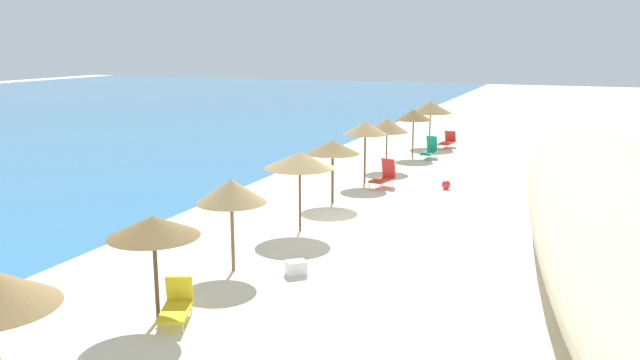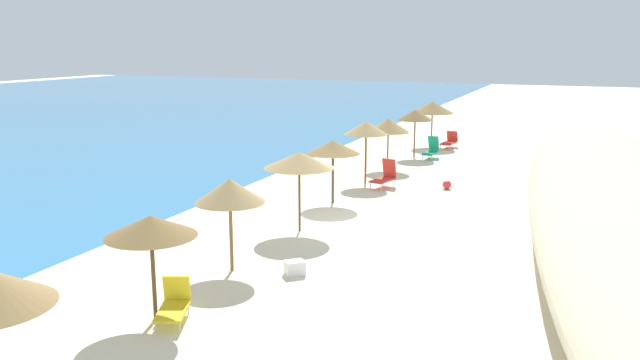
% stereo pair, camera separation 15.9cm
% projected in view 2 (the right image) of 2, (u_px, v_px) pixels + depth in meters
% --- Properties ---
extents(ground_plane, '(160.00, 160.00, 0.00)m').
position_uv_depth(ground_plane, '(342.00, 223.00, 22.82)').
color(ground_plane, beige).
extents(dune_ridge, '(39.23, 8.58, 2.17)m').
position_uv_depth(dune_ridge, '(614.00, 192.00, 22.72)').
color(dune_ridge, beige).
rests_on(dune_ridge, ground_plane).
extents(beach_umbrella_2, '(2.06, 2.06, 2.47)m').
position_uv_depth(beach_umbrella_2, '(151.00, 226.00, 14.40)').
color(beach_umbrella_2, brown).
rests_on(beach_umbrella_2, ground_plane).
extents(beach_umbrella_3, '(1.93, 1.93, 2.61)m').
position_uv_depth(beach_umbrella_3, '(230.00, 191.00, 17.61)').
color(beach_umbrella_3, brown).
rests_on(beach_umbrella_3, ground_plane).
extents(beach_umbrella_4, '(2.35, 2.35, 2.69)m').
position_uv_depth(beach_umbrella_4, '(299.00, 160.00, 21.35)').
color(beach_umbrella_4, brown).
rests_on(beach_umbrella_4, ground_plane).
extents(beach_umbrella_5, '(2.12, 2.12, 2.50)m').
position_uv_depth(beach_umbrella_5, '(333.00, 147.00, 25.19)').
color(beach_umbrella_5, brown).
rests_on(beach_umbrella_5, ground_plane).
extents(beach_umbrella_6, '(1.97, 1.97, 2.80)m').
position_uv_depth(beach_umbrella_6, '(366.00, 128.00, 28.68)').
color(beach_umbrella_6, brown).
rests_on(beach_umbrella_6, ground_plane).
extents(beach_umbrella_7, '(2.10, 2.10, 2.55)m').
position_uv_depth(beach_umbrella_7, '(388.00, 125.00, 31.94)').
color(beach_umbrella_7, brown).
rests_on(beach_umbrella_7, ground_plane).
extents(beach_umbrella_8, '(2.00, 2.00, 2.63)m').
position_uv_depth(beach_umbrella_8, '(415.00, 115.00, 35.35)').
color(beach_umbrella_8, brown).
rests_on(beach_umbrella_8, ground_plane).
extents(beach_umbrella_9, '(2.56, 2.56, 2.73)m').
position_uv_depth(beach_umbrella_9, '(432.00, 107.00, 38.98)').
color(beach_umbrella_9, brown).
rests_on(beach_umbrella_9, ground_plane).
extents(lounge_chair_0, '(1.46, 0.91, 1.22)m').
position_uv_depth(lounge_chair_0, '(385.00, 176.00, 28.32)').
color(lounge_chair_0, red).
rests_on(lounge_chair_0, ground_plane).
extents(lounge_chair_1, '(1.41, 1.06, 0.94)m').
position_uv_depth(lounge_chair_1, '(174.00, 304.00, 14.76)').
color(lounge_chair_1, yellow).
rests_on(lounge_chair_1, ground_plane).
extents(lounge_chair_2, '(1.70, 0.79, 0.97)m').
position_uv_depth(lounge_chair_2, '(450.00, 141.00, 38.86)').
color(lounge_chair_2, red).
rests_on(lounge_chair_2, ground_plane).
extents(lounge_chair_4, '(1.55, 0.64, 1.20)m').
position_uv_depth(lounge_chair_4, '(431.00, 150.00, 35.35)').
color(lounge_chair_4, '#199972').
rests_on(lounge_chair_4, ground_plane).
extents(beach_ball, '(0.39, 0.39, 0.39)m').
position_uv_depth(beach_ball, '(447.00, 185.00, 28.00)').
color(beach_ball, red).
rests_on(beach_ball, ground_plane).
extents(cooler_box, '(0.64, 0.65, 0.39)m').
position_uv_depth(cooler_box, '(295.00, 268.00, 17.71)').
color(cooler_box, white).
rests_on(cooler_box, ground_plane).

